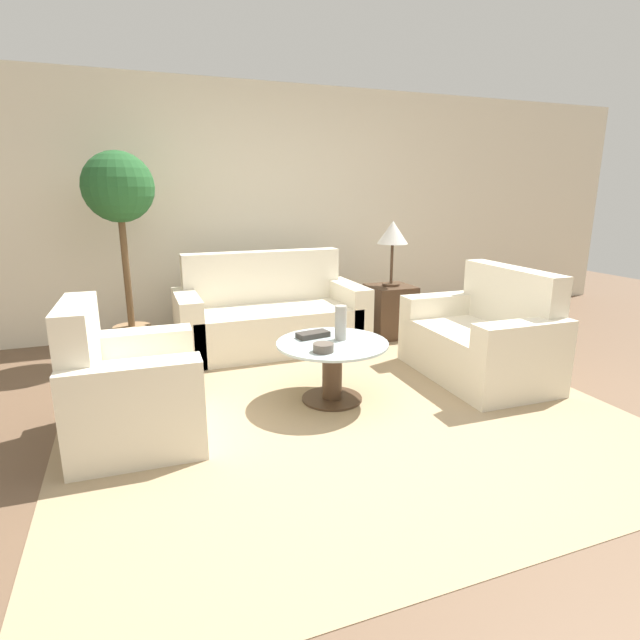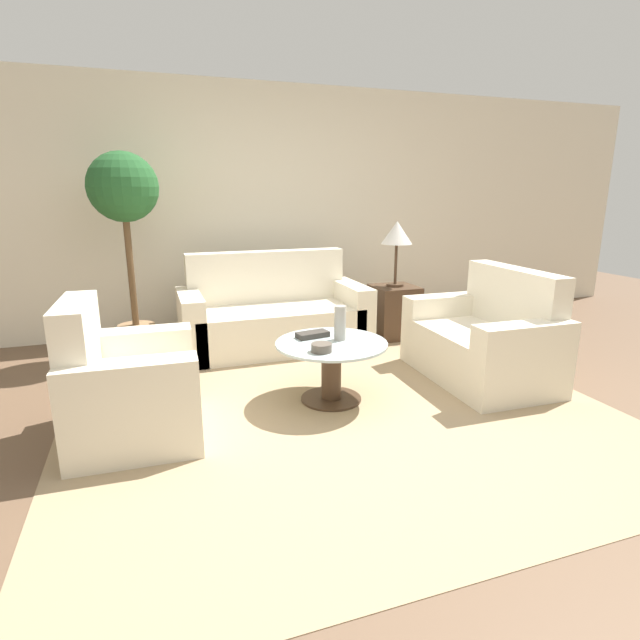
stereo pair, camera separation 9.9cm
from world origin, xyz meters
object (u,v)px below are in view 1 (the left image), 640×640
Objects in this scene: coffee_table at (332,363)px; table_lamp at (393,235)px; sofa_main at (270,318)px; vase at (341,323)px; armchair at (126,394)px; book_stack at (313,335)px; loveseat at (484,342)px; potted_plant at (120,208)px; bowl at (323,348)px.

table_lamp reaches higher than coffee_table.
sofa_main reaches higher than vase.
armchair reaches higher than book_stack.
table_lamp is (-0.16, 1.32, 0.78)m from loveseat.
table_lamp is at bearing -171.61° from loveseat.
potted_plant is (-2.55, 0.29, 0.28)m from table_lamp.
armchair is 0.72× the size of loveseat.
sofa_main is at bearing -38.98° from armchair.
vase reaches higher than coffee_table.
vase is at bearing -83.15° from armchair.
potted_plant is (-1.35, 1.63, 1.06)m from coffee_table.
potted_plant is (0.05, 1.72, 1.06)m from armchair.
book_stack is at bearing 142.64° from vase.
bowl is (-0.14, -0.18, 0.19)m from coffee_table.
sofa_main is 1.67m from potted_plant.
armchair reaches higher than bowl.
book_stack is at bearing -77.08° from armchair.
armchair is 3.07m from table_lamp.
vase is (1.48, 0.13, 0.28)m from armchair.
table_lamp reaches higher than armchair.
loveseat reaches higher than coffee_table.
coffee_table is at bearing -71.72° from book_stack.
loveseat is 1.56× the size of coffee_table.
sofa_main is 1.44m from coffee_table.
table_lamp is at bearing -4.56° from sofa_main.
loveseat is at bearing -15.56° from book_stack.
table_lamp reaches higher than loveseat.
sofa_main is at bearing 175.44° from table_lamp.
table_lamp is (1.28, -0.10, 0.78)m from sofa_main.
potted_plant reaches higher than armchair.
armchair reaches higher than vase.
sofa_main is 7.02× the size of book_stack.
coffee_table is at bearing -155.32° from vase.
book_stack is at bearing -137.64° from table_lamp.
potted_plant is (-2.71, 1.61, 1.06)m from loveseat.
book_stack is (-1.45, 0.14, 0.18)m from loveseat.
sofa_main reaches higher than armchair.
potted_plant is at bearing 120.60° from book_stack.
table_lamp is 2.61× the size of book_stack.
loveseat is 4.97× the size of vase.
potted_plant is (-1.27, 0.19, 1.06)m from sofa_main.
armchair is 1.51m from vase.
book_stack is (-0.01, -1.28, 0.18)m from sofa_main.
table_lamp is at bearing 32.32° from book_stack.
armchair is at bearing -151.19° from table_lamp.
loveseat is 1.47m from book_stack.
table_lamp is 2.61× the size of vase.
table_lamp is 2.58m from potted_plant.
table_lamp reaches higher than bowl.
sofa_main is 2.20× the size of coffee_table.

